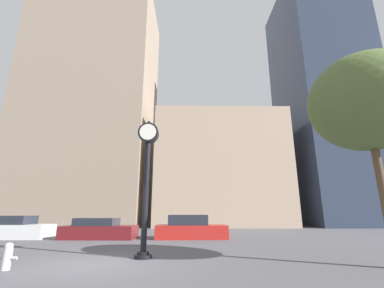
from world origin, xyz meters
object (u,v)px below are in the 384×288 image
Objects in this scene: car_red at (190,229)px; fire_hydrant_near at (7,256)px; street_clock at (147,170)px; car_maroon at (99,230)px; bare_tree at (366,103)px; car_white at (13,229)px.

car_red reaches higher than fire_hydrant_near.
fire_hydrant_near is at bearing -152.35° from street_clock.
bare_tree is at bearing -35.35° from car_maroon.
car_white is 19.54m from bare_tree.
bare_tree is (7.54, -1.79, 2.03)m from street_clock.
street_clock reaches higher than car_white.
bare_tree reaches higher than car_maroon.
street_clock is at bearing -105.58° from car_red.
street_clock is at bearing -58.79° from car_maroon.
street_clock is 11.93m from car_white.
bare_tree is at bearing -13.34° from street_clock.
car_maroon reaches higher than fire_hydrant_near.
street_clock is 1.15× the size of car_maroon.
fire_hydrant_near is at bearing -179.75° from bare_tree.
bare_tree reaches higher than fire_hydrant_near.
car_red is 0.65× the size of bare_tree.
street_clock is 4.81m from fire_hydrant_near.
fire_hydrant_near is at bearing -85.74° from car_maroon.
car_red is at bearing 59.30° from fire_hydrant_near.
car_maroon is 5.57m from car_red.
fire_hydrant_near is (0.36, -8.72, -0.15)m from car_maroon.
car_red is (1.70, 6.93, -2.51)m from street_clock.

